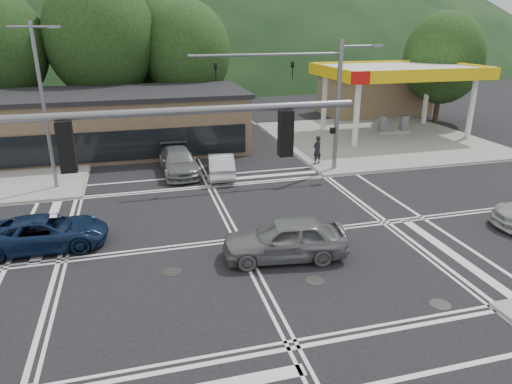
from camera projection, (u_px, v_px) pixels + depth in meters
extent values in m
plane|color=black|center=(238.00, 240.00, 19.86)|extent=(120.00, 120.00, 0.00)
cube|color=gray|center=(377.00, 138.00, 37.06)|extent=(16.00, 16.00, 0.15)
cylinder|color=silver|center=(356.00, 115.00, 33.67)|extent=(0.44, 0.44, 5.00)
cylinder|color=silver|center=(324.00, 102.00, 39.11)|extent=(0.44, 0.44, 5.00)
cylinder|color=silver|center=(471.00, 109.00, 36.10)|extent=(0.44, 0.44, 5.00)
cylinder|color=silver|center=(426.00, 98.00, 41.53)|extent=(0.44, 0.44, 5.00)
cube|color=silver|center=(399.00, 70.00, 36.63)|extent=(12.00, 8.00, 0.60)
cube|color=yellow|center=(429.00, 76.00, 33.01)|extent=(12.20, 0.25, 0.90)
cube|color=yellow|center=(374.00, 66.00, 40.25)|extent=(12.20, 0.25, 0.90)
cube|color=yellow|center=(330.00, 72.00, 35.17)|extent=(0.25, 8.20, 0.90)
cube|color=yellow|center=(463.00, 69.00, 38.08)|extent=(0.25, 8.20, 0.90)
cube|color=red|center=(361.00, 78.00, 31.54)|extent=(1.40, 0.12, 0.90)
cube|color=gray|center=(392.00, 132.00, 38.39)|extent=(3.00, 1.00, 0.30)
cube|color=slate|center=(382.00, 125.00, 37.90)|extent=(0.60, 0.50, 1.30)
cube|color=slate|center=(404.00, 123.00, 38.38)|extent=(0.60, 0.50, 1.30)
cube|color=#846B4F|center=(374.00, 96.00, 46.69)|extent=(10.00, 6.00, 3.80)
cube|color=brown|center=(76.00, 125.00, 32.62)|extent=(24.00, 8.00, 4.00)
ellipsoid|color=black|center=(148.00, 66.00, 101.36)|extent=(252.00, 126.00, 140.00)
cylinder|color=#382619|center=(6.00, 107.00, 37.36)|extent=(0.50, 0.50, 4.84)
cylinder|color=#382619|center=(107.00, 100.00, 39.22)|extent=(0.50, 0.50, 5.28)
ellipsoid|color=black|center=(100.00, 37.00, 37.42)|extent=(9.00, 9.00, 10.35)
cylinder|color=#382619|center=(189.00, 102.00, 41.07)|extent=(0.50, 0.50, 4.40)
ellipsoid|color=black|center=(187.00, 52.00, 39.57)|extent=(7.60, 7.60, 8.74)
cylinder|color=#382619|center=(153.00, 94.00, 43.89)|extent=(0.50, 0.50, 4.84)
ellipsoid|color=black|center=(149.00, 43.00, 42.24)|extent=(8.40, 8.40, 9.66)
cylinder|color=#382619|center=(438.00, 101.00, 43.10)|extent=(0.50, 0.50, 3.96)
ellipsoid|color=black|center=(444.00, 58.00, 41.76)|extent=(7.20, 7.20, 8.28)
cylinder|color=slate|center=(44.00, 110.00, 24.38)|extent=(0.20, 0.20, 9.00)
cylinder|color=slate|center=(31.00, 27.00, 22.92)|extent=(2.20, 0.12, 0.12)
cube|color=slate|center=(54.00, 27.00, 23.19)|extent=(0.60, 0.25, 0.15)
cylinder|color=slate|center=(338.00, 108.00, 27.88)|extent=(0.28, 0.28, 8.00)
cylinder|color=slate|center=(268.00, 55.00, 25.68)|extent=(9.00, 0.16, 0.16)
imported|color=black|center=(292.00, 70.00, 26.35)|extent=(0.16, 0.20, 1.00)
imported|color=black|center=(216.00, 72.00, 25.26)|extent=(0.16, 0.20, 1.00)
cylinder|color=slate|center=(360.00, 46.00, 26.92)|extent=(2.40, 0.12, 0.12)
cube|color=slate|center=(377.00, 46.00, 27.19)|extent=(0.70, 0.30, 0.15)
cube|color=black|center=(333.00, 131.00, 28.31)|extent=(0.25, 0.30, 0.35)
cylinder|color=slate|center=(143.00, 113.00, 9.03)|extent=(9.00, 0.16, 0.16)
cube|color=black|center=(66.00, 147.00, 8.88)|extent=(0.30, 0.25, 1.00)
cube|color=black|center=(286.00, 134.00, 9.97)|extent=(0.30, 0.25, 1.00)
imported|color=#0E1E3D|center=(45.00, 232.00, 18.97)|extent=(5.01, 2.34, 1.39)
imported|color=slate|center=(285.00, 239.00, 18.08)|extent=(5.17, 2.66, 1.68)
imported|color=silver|center=(221.00, 165.00, 28.01)|extent=(2.06, 4.46, 1.42)
imported|color=silver|center=(204.00, 140.00, 34.01)|extent=(1.60, 3.91, 1.33)
imported|color=slate|center=(179.00, 161.00, 28.47)|extent=(2.26, 5.27, 1.51)
imported|color=black|center=(317.00, 150.00, 29.84)|extent=(0.80, 0.68, 1.86)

